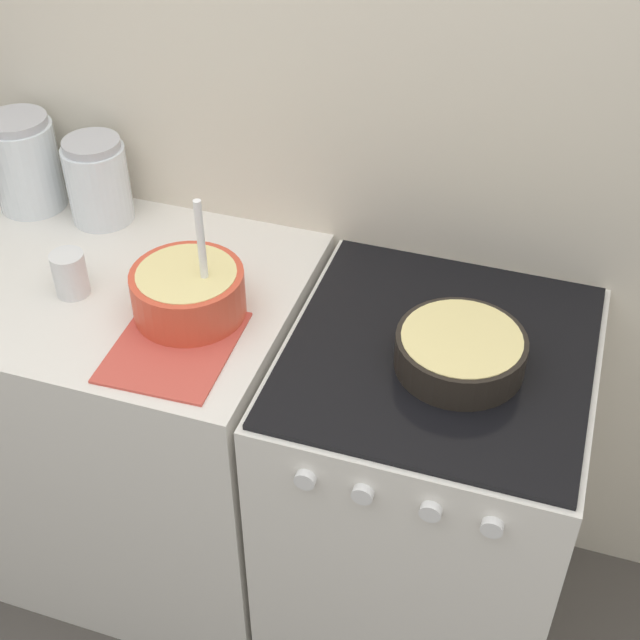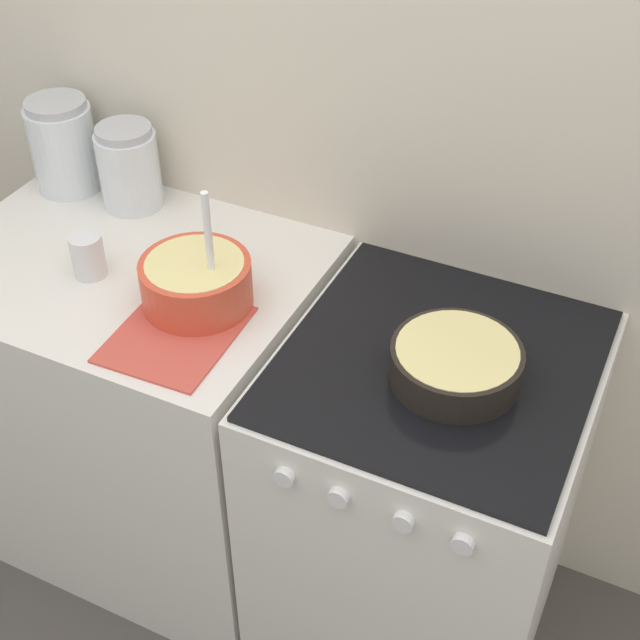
% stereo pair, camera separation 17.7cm
% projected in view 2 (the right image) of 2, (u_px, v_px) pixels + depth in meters
% --- Properties ---
extents(wall_back, '(4.71, 0.05, 2.40)m').
position_uv_depth(wall_back, '(362.00, 116.00, 1.92)').
color(wall_back, beige).
rests_on(wall_back, ground_plane).
extents(countertop_cabinet, '(0.86, 0.65, 0.90)m').
position_uv_depth(countertop_cabinet, '(147.00, 406.00, 2.29)').
color(countertop_cabinet, silver).
rests_on(countertop_cabinet, ground_plane).
extents(stove, '(0.62, 0.67, 0.90)m').
position_uv_depth(stove, '(422.00, 507.00, 2.04)').
color(stove, white).
rests_on(stove, ground_plane).
extents(mixing_bowl, '(0.23, 0.23, 0.29)m').
position_uv_depth(mixing_bowl, '(196.00, 281.00, 1.86)').
color(mixing_bowl, '#D84C33').
rests_on(mixing_bowl, countertop_cabinet).
extents(baking_pan, '(0.25, 0.25, 0.07)m').
position_uv_depth(baking_pan, '(456.00, 363.00, 1.69)').
color(baking_pan, black).
rests_on(baking_pan, stove).
extents(storage_jar_left, '(0.16, 0.16, 0.23)m').
position_uv_depth(storage_jar_left, '(65.00, 151.00, 2.21)').
color(storage_jar_left, silver).
rests_on(storage_jar_left, countertop_cabinet).
extents(storage_jar_middle, '(0.15, 0.15, 0.21)m').
position_uv_depth(storage_jar_middle, '(130.00, 172.00, 2.15)').
color(storage_jar_middle, silver).
rests_on(storage_jar_middle, countertop_cabinet).
extents(tin_can, '(0.07, 0.07, 0.10)m').
position_uv_depth(tin_can, '(88.00, 255.00, 1.95)').
color(tin_can, silver).
rests_on(tin_can, countertop_cabinet).
extents(recipe_page, '(0.24, 0.29, 0.01)m').
position_uv_depth(recipe_page, '(176.00, 334.00, 1.82)').
color(recipe_page, '#CC4C3F').
rests_on(recipe_page, countertop_cabinet).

